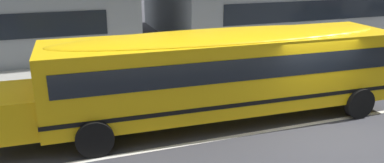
{
  "coord_description": "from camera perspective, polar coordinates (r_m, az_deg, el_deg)",
  "views": [
    {
      "loc": [
        -6.92,
        -8.66,
        4.76
      ],
      "look_at": [
        -3.63,
        0.62,
        1.53
      ],
      "focal_mm": 35.66,
      "sensor_mm": 36.0,
      "label": 1
    }
  ],
  "objects": [
    {
      "name": "lane_centreline",
      "position": [
        12.06,
        17.61,
        -6.0
      ],
      "size": [
        110.0,
        0.16,
        0.01
      ],
      "primitive_type": "cube",
      "color": "silver",
      "rests_on": "ground_plane"
    },
    {
      "name": "sidewalk_far",
      "position": [
        18.35,
        3.36,
        3.1
      ],
      "size": [
        120.0,
        3.0,
        0.01
      ],
      "primitive_type": "cube",
      "color": "gray",
      "rests_on": "ground_plane"
    },
    {
      "name": "ground_plane",
      "position": [
        12.06,
        17.61,
        -6.01
      ],
      "size": [
        400.0,
        400.0,
        0.0
      ],
      "primitive_type": "plane",
      "color": "#38383D"
    },
    {
      "name": "school_bus",
      "position": [
        11.26,
        3.99,
        1.94
      ],
      "size": [
        12.3,
        3.14,
        2.74
      ],
      "rotation": [
        0.0,
        0.0,
        3.11
      ],
      "color": "yellow",
      "rests_on": "ground_plane"
    }
  ]
}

